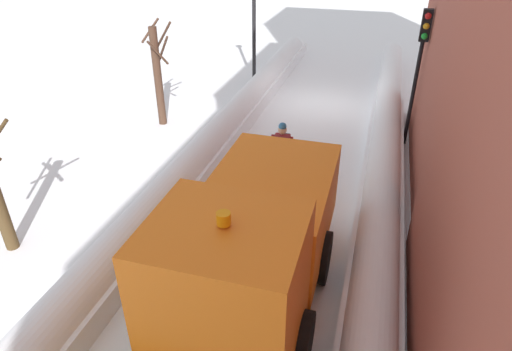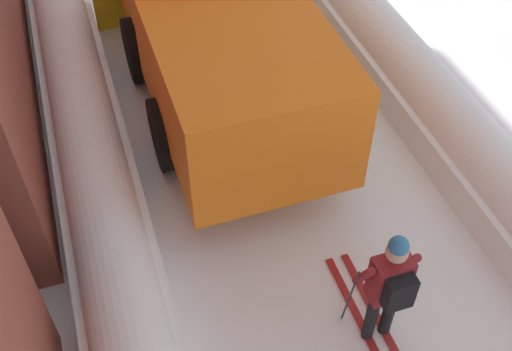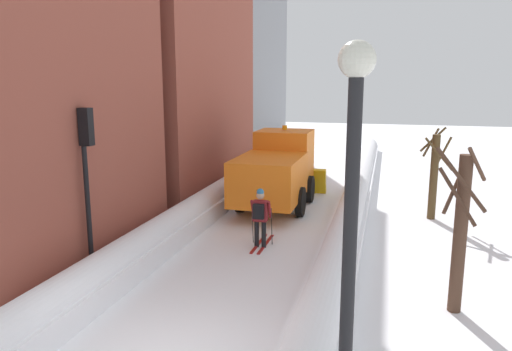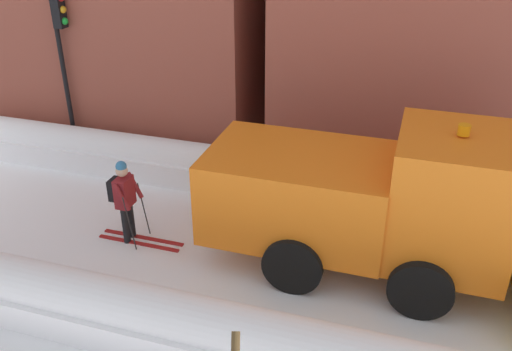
{
  "view_description": "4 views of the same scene",
  "coord_description": "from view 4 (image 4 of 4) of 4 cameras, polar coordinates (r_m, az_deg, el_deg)",
  "views": [
    {
      "loc": [
        -2.17,
        16.93,
        6.48
      ],
      "look_at": [
        0.33,
        8.27,
        1.25
      ],
      "focal_mm": 30.93,
      "sensor_mm": 36.0,
      "label": 1
    },
    {
      "loc": [
        -2.37,
        3.2,
        6.65
      ],
      "look_at": [
        -0.88,
        7.68,
        1.7
      ],
      "focal_mm": 43.57,
      "sensor_mm": 36.0,
      "label": 2
    },
    {
      "loc": [
        3.68,
        -7.06,
        4.94
      ],
      "look_at": [
        -0.9,
        9.72,
        1.49
      ],
      "focal_mm": 33.79,
      "sensor_mm": 36.0,
      "label": 3
    },
    {
      "loc": [
        8.46,
        11.68,
        6.53
      ],
      "look_at": [
        -1.0,
        8.7,
        1.29
      ],
      "focal_mm": 38.64,
      "sensor_mm": 36.0,
      "label": 4
    }
  ],
  "objects": [
    {
      "name": "snowbank_right",
      "position": [
        8.64,
        1.11,
        -17.22
      ],
      "size": [
        1.1,
        36.0,
        0.99
      ],
      "color": "white",
      "rests_on": "ground"
    },
    {
      "name": "snowbank_left",
      "position": [
        12.74,
        7.77,
        -0.99
      ],
      "size": [
        1.1,
        36.0,
        1.03
      ],
      "color": "white",
      "rests_on": "ground"
    },
    {
      "name": "plow_truck",
      "position": [
        10.24,
        11.65,
        -2.4
      ],
      "size": [
        3.2,
        5.98,
        3.12
      ],
      "color": "orange",
      "rests_on": "ground"
    },
    {
      "name": "ground_plane",
      "position": [
        10.82,
        5.06,
        -9.42
      ],
      "size": [
        80.0,
        80.0,
        0.0
      ],
      "primitive_type": "plane",
      "color": "white"
    },
    {
      "name": "traffic_light_pole",
      "position": [
        15.06,
        -19.4,
        12.82
      ],
      "size": [
        0.28,
        0.42,
        4.3
      ],
      "color": "black",
      "rests_on": "ground"
    },
    {
      "name": "skier",
      "position": [
        11.33,
        -13.43,
        -2.22
      ],
      "size": [
        0.62,
        1.8,
        1.81
      ],
      "color": "black",
      "rests_on": "ground"
    }
  ]
}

